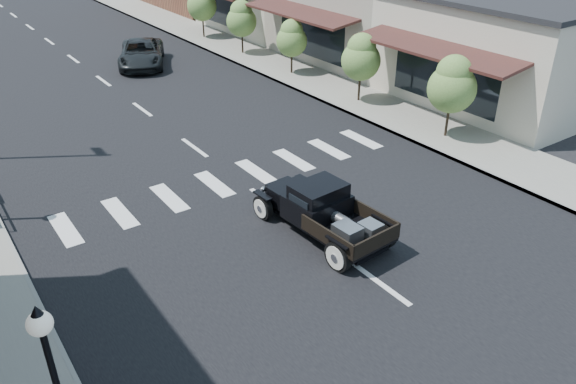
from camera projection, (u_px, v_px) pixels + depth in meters
ground at (307, 231)px, 15.91m from camera, size 120.00×120.00×0.00m
road at (118, 92)px, 26.66m from camera, size 14.00×80.00×0.02m
road_markings at (161, 124)px, 23.08m from camera, size 12.00×60.00×0.06m
sidewalk_right at (267, 62)px, 30.93m from camera, size 3.00×80.00×0.15m
storefront_near at (520, 46)px, 25.29m from camera, size 10.00×9.00×4.50m
storefront_mid at (382, 14)px, 31.75m from camera, size 10.00×9.00×4.50m
small_tree_a at (450, 98)px, 20.89m from camera, size 1.80×1.80×3.01m
small_tree_b at (360, 69)px, 24.52m from camera, size 1.72×1.72×2.86m
small_tree_c at (292, 47)px, 28.30m from camera, size 1.56×1.56×2.60m
small_tree_d at (242, 28)px, 31.73m from camera, size 1.70×1.70×2.83m
small_tree_e at (202, 12)px, 35.10m from camera, size 1.83×1.83×3.05m
hotrod_pickup at (323, 210)px, 15.42m from camera, size 2.32×4.49×1.51m
second_car at (142, 54)px, 30.19m from camera, size 4.06×5.32×1.34m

